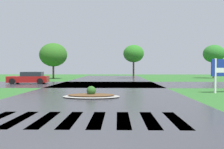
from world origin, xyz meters
TOP-DOWN VIEW (x-y plane):
  - asphalt_roadway at (0.00, 10.00)m, footprint 10.83×80.00m
  - asphalt_cross_road at (0.00, 21.95)m, footprint 90.00×9.75m
  - crosswalk_stripes at (0.00, 4.07)m, footprint 6.75×2.90m
  - median_island at (-0.43, 10.45)m, footprint 3.43×2.09m
  - car_silver_hatch at (-8.58, 22.79)m, footprint 4.43×2.52m
  - background_treeline at (-7.33, 35.72)m, footprint 43.01×6.33m

SIDE VIEW (x-z plane):
  - asphalt_roadway at x=0.00m, z-range 0.00..0.01m
  - asphalt_cross_road at x=0.00m, z-range 0.00..0.01m
  - crosswalk_stripes at x=0.00m, z-range 0.00..0.01m
  - median_island at x=-0.43m, z-range -0.21..0.47m
  - car_silver_hatch at x=-8.58m, z-range -0.03..1.29m
  - background_treeline at x=-7.33m, z-range 0.99..6.93m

